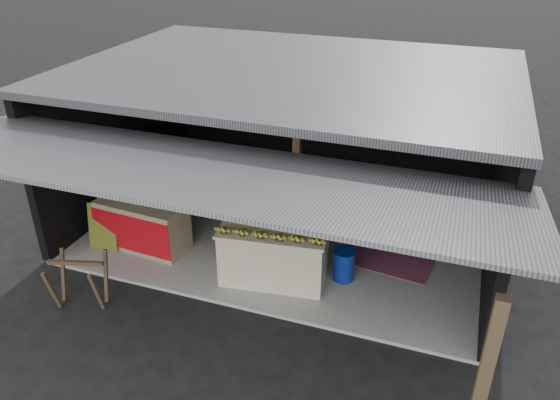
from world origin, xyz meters
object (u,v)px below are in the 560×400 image
at_px(banana_table, 275,251).
at_px(water_barrel, 344,266).
at_px(white_crate, 289,217).
at_px(sawhorse, 78,278).
at_px(neighbor_stall, 143,222).
at_px(plastic_chair, 416,217).

height_order(banana_table, water_barrel, banana_table).
relative_size(banana_table, white_crate, 1.67).
bearing_deg(sawhorse, water_barrel, 11.74).
bearing_deg(neighbor_stall, plastic_chair, 24.47).
relative_size(neighbor_stall, plastic_chair, 1.73).
height_order(water_barrel, plastic_chair, plastic_chair).
bearing_deg(water_barrel, neighbor_stall, -176.61).
height_order(neighbor_stall, sawhorse, neighbor_stall).
relative_size(banana_table, neighbor_stall, 1.13).
distance_m(water_barrel, plastic_chair, 1.72).
xyz_separation_m(banana_table, neighbor_stall, (-2.45, 0.07, 0.01)).
bearing_deg(banana_table, water_barrel, 7.47).
distance_m(sawhorse, plastic_chair, 5.57).
bearing_deg(banana_table, plastic_chair, 33.58).
xyz_separation_m(banana_table, plastic_chair, (1.98, 1.71, 0.07)).
xyz_separation_m(water_barrel, plastic_chair, (0.92, 1.43, 0.29)).
distance_m(banana_table, water_barrel, 1.11).
relative_size(neighbor_stall, water_barrel, 3.22).
height_order(sawhorse, plastic_chair, plastic_chair).
bearing_deg(banana_table, white_crate, 88.49).
bearing_deg(neighbor_stall, sawhorse, -87.33).
relative_size(sawhorse, plastic_chair, 0.96).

